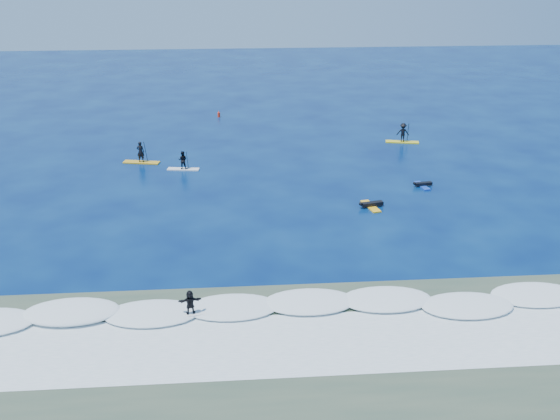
{
  "coord_description": "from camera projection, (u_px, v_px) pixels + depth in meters",
  "views": [
    {
      "loc": [
        -2.64,
        -37.21,
        17.0
      ],
      "look_at": [
        0.34,
        1.65,
        0.6
      ],
      "focal_mm": 40.0,
      "sensor_mm": 36.0,
      "label": 1
    }
  ],
  "objects": [
    {
      "name": "breaking_wave",
      "position": [
        291.0,
        309.0,
        31.79
      ],
      "size": [
        40.0,
        6.0,
        0.3
      ],
      "primitive_type": "cube",
      "color": "white",
      "rests_on": "ground"
    },
    {
      "name": "shallow_water",
      "position": [
        299.0,
        356.0,
        28.11
      ],
      "size": [
        90.0,
        13.0,
        0.01
      ],
      "primitive_type": "cube",
      "color": "#354938",
      "rests_on": "ground"
    },
    {
      "name": "prone_paddler_near",
      "position": [
        371.0,
        205.0,
        44.28
      ],
      "size": [
        1.82,
        2.37,
        0.48
      ],
      "rotation": [
        0.0,
        0.0,
        1.79
      ],
      "color": "yellow",
      "rests_on": "ground"
    },
    {
      "name": "sup_paddler_right",
      "position": [
        403.0,
        134.0,
        58.74
      ],
      "size": [
        3.19,
        1.42,
        2.17
      ],
      "rotation": [
        0.0,
        0.0,
        -0.22
      ],
      "color": "yellow",
      "rests_on": "ground"
    },
    {
      "name": "ground",
      "position": [
        277.0,
        228.0,
        40.98
      ],
      "size": [
        160.0,
        160.0,
        0.0
      ],
      "primitive_type": "plane",
      "color": "#031344",
      "rests_on": "ground"
    },
    {
      "name": "prone_paddler_far",
      "position": [
        422.0,
        185.0,
        48.13
      ],
      "size": [
        1.56,
        2.01,
        0.41
      ],
      "rotation": [
        0.0,
        0.0,
        1.72
      ],
      "color": "#173EAF",
      "rests_on": "ground"
    },
    {
      "name": "wave_surfer",
      "position": [
        190.0,
        304.0,
        30.78
      ],
      "size": [
        1.95,
        0.82,
        1.37
      ],
      "rotation": [
        0.0,
        0.0,
        0.16
      ],
      "color": "white",
      "rests_on": "breaking_wave"
    },
    {
      "name": "sup_paddler_left",
      "position": [
        141.0,
        155.0,
        53.2
      ],
      "size": [
        3.21,
        1.39,
        2.19
      ],
      "rotation": [
        0.0,
        0.0,
        -0.2
      ],
      "color": "gold",
      "rests_on": "ground"
    },
    {
      "name": "marker_buoy",
      "position": [
        219.0,
        114.0,
        67.81
      ],
      "size": [
        0.3,
        0.3,
        0.72
      ],
      "rotation": [
        0.0,
        0.0,
        0.09
      ],
      "color": "#FD3016",
      "rests_on": "ground"
    },
    {
      "name": "whitewater",
      "position": [
        297.0,
        344.0,
        29.03
      ],
      "size": [
        34.0,
        5.0,
        0.02
      ],
      "primitive_type": "cube",
      "color": "silver",
      "rests_on": "ground"
    },
    {
      "name": "sup_paddler_center",
      "position": [
        183.0,
        162.0,
        51.52
      ],
      "size": [
        2.7,
        1.02,
        1.85
      ],
      "rotation": [
        0.0,
        0.0,
        -0.14
      ],
      "color": "white",
      "rests_on": "ground"
    }
  ]
}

